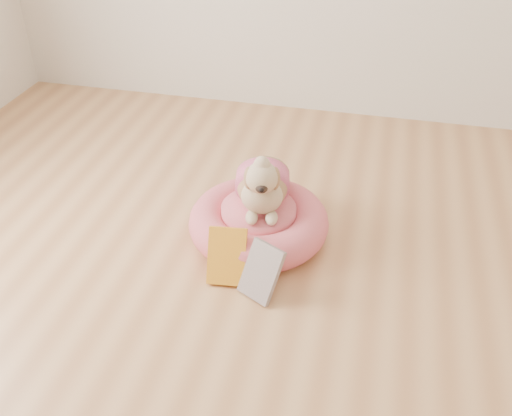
% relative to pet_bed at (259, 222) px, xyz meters
% --- Properties ---
extents(floor, '(4.50, 4.50, 0.00)m').
position_rel_pet_bed_xyz_m(floor, '(0.10, -0.90, -0.08)').
color(floor, '#B47A4B').
rests_on(floor, ground).
extents(pet_bed, '(0.62, 0.62, 0.16)m').
position_rel_pet_bed_xyz_m(pet_bed, '(0.00, 0.00, 0.00)').
color(pet_bed, '#D3525F').
rests_on(pet_bed, floor).
extents(dog, '(0.36, 0.46, 0.30)m').
position_rel_pet_bed_xyz_m(dog, '(0.01, 0.03, 0.23)').
color(dog, brown).
rests_on(dog, pet_bed).
extents(book_yellow, '(0.17, 0.16, 0.21)m').
position_rel_pet_bed_xyz_m(book_yellow, '(-0.06, -0.29, 0.03)').
color(book_yellow, yellow).
rests_on(book_yellow, floor).
extents(book_white, '(0.19, 0.18, 0.21)m').
position_rel_pet_bed_xyz_m(book_white, '(0.09, -0.35, 0.03)').
color(book_white, white).
rests_on(book_white, floor).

